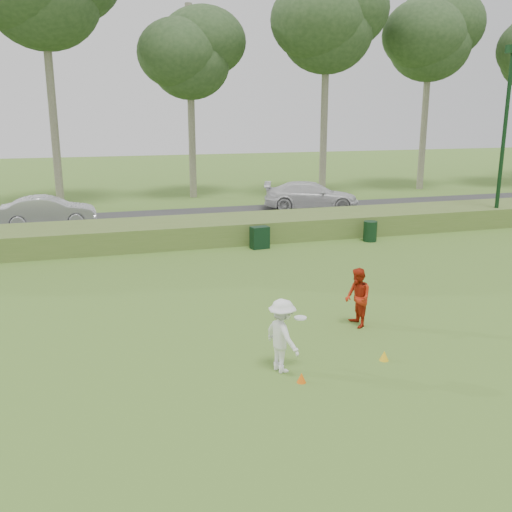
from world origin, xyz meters
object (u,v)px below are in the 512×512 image
object	(u,v)px
cone_yellow	(384,356)
utility_cabinet	(260,238)
lamp_post	(507,105)
player_white	(282,336)
trash_bin	(370,231)
car_mid	(48,211)
car_right	(311,196)
cone_orange	(301,378)
player_red	(358,298)

from	to	relation	value
cone_yellow	utility_cabinet	distance (m)	10.92
lamp_post	player_white	xyz separation A→B (m)	(-14.85, -11.73, -4.80)
trash_bin	car_mid	xyz separation A→B (m)	(-13.13, 6.99, 0.34)
trash_bin	car_right	bearing A→B (deg)	86.25
lamp_post	cone_orange	world-z (taller)	lamp_post
player_white	player_red	size ratio (longest dim) A/B	1.04
player_white	car_right	size ratio (longest dim) A/B	0.31
player_white	cone_orange	distance (m)	0.96
cone_orange	car_mid	bearing A→B (deg)	107.30
player_red	car_right	xyz separation A→B (m)	(5.47, 16.61, 0.05)
trash_bin	car_mid	distance (m)	14.88
lamp_post	cone_yellow	bearing A→B (deg)	-136.41
trash_bin	car_mid	size ratio (longest dim) A/B	0.20
trash_bin	car_right	xyz separation A→B (m)	(0.52, 7.88, 0.38)
lamp_post	trash_bin	world-z (taller)	lamp_post
cone_orange	player_white	bearing A→B (deg)	107.63
car_mid	player_red	bearing A→B (deg)	-151.48
utility_cabinet	car_right	size ratio (longest dim) A/B	0.17
lamp_post	car_right	bearing A→B (deg)	134.60
cone_orange	cone_yellow	world-z (taller)	cone_yellow
utility_cabinet	car_right	world-z (taller)	car_right
cone_yellow	car_right	size ratio (longest dim) A/B	0.04
lamp_post	player_red	distance (m)	16.36
cone_yellow	car_right	world-z (taller)	car_right
utility_cabinet	cone_yellow	bearing A→B (deg)	-100.49
lamp_post	cone_orange	xyz separation A→B (m)	(-14.64, -12.36, -5.49)
cone_orange	player_red	bearing A→B (deg)	45.37
lamp_post	player_red	world-z (taller)	lamp_post
car_mid	trash_bin	bearing A→B (deg)	-116.99
player_red	cone_yellow	distance (m)	2.20
utility_cabinet	player_white	bearing A→B (deg)	-112.71
player_red	cone_orange	xyz separation A→B (m)	(-2.49, -2.53, -0.66)
cone_orange	car_right	xyz separation A→B (m)	(7.97, 19.13, 0.71)
player_red	car_right	world-z (taller)	car_right
player_red	car_right	bearing A→B (deg)	164.63
player_white	car_right	world-z (taller)	player_white
cone_yellow	trash_bin	bearing A→B (deg)	63.80
trash_bin	car_mid	world-z (taller)	car_mid
trash_bin	car_right	size ratio (longest dim) A/B	0.16
player_red	trash_bin	world-z (taller)	player_red
player_red	trash_bin	size ratio (longest dim) A/B	1.79
trash_bin	car_mid	bearing A→B (deg)	151.97
player_red	cone_yellow	world-z (taller)	player_red
player_white	utility_cabinet	world-z (taller)	player_white
cone_yellow	player_white	bearing A→B (deg)	175.66
cone_yellow	car_mid	bearing A→B (deg)	113.74
lamp_post	car_mid	size ratio (longest dim) A/B	1.89
player_red	car_right	size ratio (longest dim) A/B	0.29
lamp_post	player_white	distance (m)	19.52
lamp_post	player_red	xyz separation A→B (m)	(-12.15, -9.84, -4.83)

